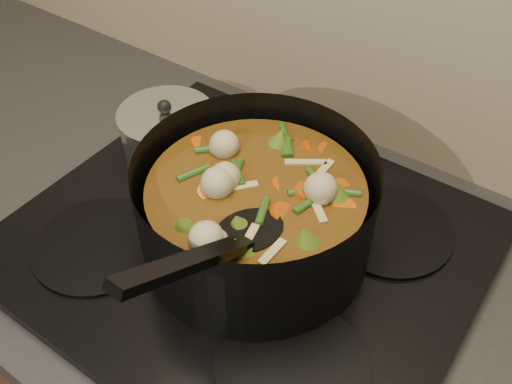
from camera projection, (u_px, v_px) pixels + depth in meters
The scene contains 3 objects.
stovetop at pixel (245, 242), 0.81m from camera, with size 0.62×0.54×0.03m.
stockpot at pixel (256, 212), 0.74m from camera, with size 0.37×0.45×0.23m.
saucepan at pixel (169, 138), 0.88m from camera, with size 0.15×0.15×0.12m.
Camera 1 is at (0.32, 1.50, 1.53)m, focal length 40.00 mm.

